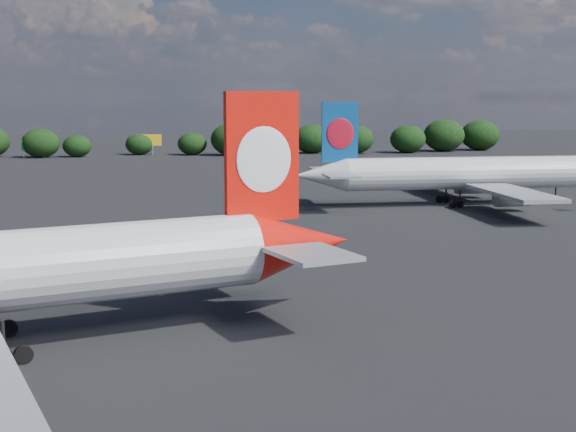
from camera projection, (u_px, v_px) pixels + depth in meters
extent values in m
plane|color=black|center=(78.00, 228.00, 95.03)|extent=(500.00, 500.00, 0.00)
cone|color=red|center=(300.00, 244.00, 57.46)|extent=(9.00, 6.94, 4.97)
cube|color=red|center=(262.00, 157.00, 55.20)|extent=(5.39, 1.96, 8.94)
ellipsoid|color=white|center=(264.00, 160.00, 54.96)|extent=(4.07, 1.32, 4.57)
ellipsoid|color=white|center=(260.00, 159.00, 55.49)|extent=(4.07, 1.32, 4.57)
cube|color=#95989C|center=(312.00, 254.00, 51.69)|extent=(5.92, 6.95, 0.30)
cube|color=#95989C|center=(244.00, 229.00, 61.34)|extent=(5.92, 6.95, 0.30)
cylinder|color=black|center=(3.00, 341.00, 46.04)|extent=(0.34, 0.34, 2.48)
cylinder|color=black|center=(4.00, 357.00, 46.17)|extent=(1.17, 0.73, 1.09)
cylinder|color=black|center=(23.00, 354.00, 46.66)|extent=(1.17, 0.73, 1.09)
cylinder|color=black|center=(9.00, 328.00, 51.92)|extent=(1.17, 0.73, 1.09)
cylinder|color=silver|center=(466.00, 173.00, 114.73)|extent=(35.37, 5.92, 4.64)
cone|color=silver|center=(320.00, 175.00, 111.45)|extent=(7.58, 4.90, 4.64)
cube|color=#0C468D|center=(340.00, 132.00, 111.01)|extent=(5.11, 0.65, 8.34)
ellipsoid|color=red|center=(340.00, 134.00, 110.76)|extent=(3.90, 0.33, 4.26)
ellipsoid|color=red|center=(339.00, 133.00, 111.30)|extent=(3.90, 0.33, 4.26)
cube|color=#95989C|center=(341.00, 176.00, 106.70)|extent=(4.37, 5.71, 0.28)
cube|color=#95989C|center=(326.00, 169.00, 116.66)|extent=(4.37, 5.71, 0.28)
cube|color=#95989C|center=(514.00, 193.00, 103.46)|extent=(6.70, 18.75, 0.51)
cube|color=#95989C|center=(448.00, 175.00, 127.01)|extent=(6.70, 18.75, 0.51)
cylinder|color=#95989C|center=(512.00, 197.00, 108.45)|extent=(4.72, 2.67, 2.50)
cube|color=#95989C|center=(512.00, 193.00, 108.36)|extent=(2.05, 0.35, 1.11)
cylinder|color=#95989C|center=(470.00, 186.00, 122.94)|extent=(4.72, 2.67, 2.50)
cube|color=#95989C|center=(470.00, 181.00, 122.85)|extent=(2.05, 0.35, 1.11)
cylinder|color=black|center=(460.00, 198.00, 112.21)|extent=(0.27, 0.27, 2.32)
cylinder|color=black|center=(460.00, 204.00, 112.34)|extent=(1.03, 0.45, 1.02)
cylinder|color=black|center=(453.00, 204.00, 112.18)|extent=(1.03, 0.45, 1.02)
cylinder|color=black|center=(446.00, 193.00, 117.64)|extent=(0.27, 0.27, 2.32)
cylinder|color=black|center=(446.00, 199.00, 117.77)|extent=(1.03, 0.45, 1.02)
cylinder|color=black|center=(439.00, 199.00, 117.61)|extent=(1.03, 0.45, 1.02)
cylinder|color=black|center=(556.00, 194.00, 117.36)|extent=(0.23, 0.23, 2.32)
cylinder|color=black|center=(555.00, 200.00, 117.49)|extent=(0.85, 0.35, 0.83)
cube|color=#156A2D|center=(34.00, 146.00, 203.76)|extent=(6.00, 0.30, 2.60)
cylinder|color=#999CA2|center=(24.00, 154.00, 203.61)|extent=(0.20, 0.20, 2.00)
cylinder|color=#999CA2|center=(44.00, 154.00, 204.56)|extent=(0.20, 0.20, 2.00)
cube|color=gold|center=(152.00, 140.00, 215.16)|extent=(5.00, 0.30, 3.00)
cylinder|color=#999CA2|center=(153.00, 150.00, 215.56)|extent=(0.30, 0.30, 2.50)
ellipsoid|color=black|center=(41.00, 143.00, 205.50)|extent=(9.67, 8.18, 7.44)
ellipsoid|color=black|center=(77.00, 146.00, 207.69)|extent=(7.38, 6.24, 5.68)
ellipsoid|color=black|center=(139.00, 144.00, 215.60)|extent=(7.41, 6.27, 5.70)
ellipsoid|color=black|center=(192.00, 144.00, 214.86)|extent=(7.82, 6.61, 6.01)
ellipsoid|color=black|center=(232.00, 139.00, 213.24)|extent=(11.18, 9.46, 8.60)
ellipsoid|color=black|center=(274.00, 142.00, 223.23)|extent=(7.64, 6.47, 5.88)
ellipsoid|color=black|center=(312.00, 139.00, 221.21)|extent=(10.39, 8.80, 8.00)
ellipsoid|color=black|center=(355.00, 139.00, 220.74)|extent=(10.38, 8.78, 7.98)
ellipsoid|color=black|center=(408.00, 139.00, 223.02)|extent=(9.98, 8.45, 7.68)
ellipsoid|color=black|center=(444.00, 135.00, 228.99)|extent=(11.90, 10.07, 9.16)
ellipsoid|color=black|center=(480.00, 135.00, 234.08)|extent=(11.53, 9.75, 8.87)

